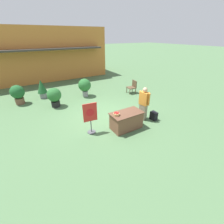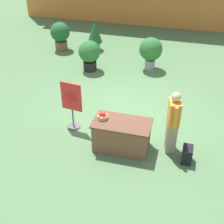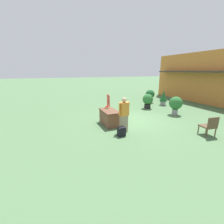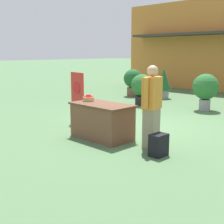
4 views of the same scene
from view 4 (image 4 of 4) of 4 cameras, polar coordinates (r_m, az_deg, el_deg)
ground_plane at (r=8.30m, az=4.28°, el=-2.47°), size 120.00×120.00×0.00m
display_table at (r=7.00m, az=-1.83°, el=-1.65°), size 1.44×0.79×0.79m
apple_basket at (r=7.32m, az=-4.30°, el=2.54°), size 0.27×0.27×0.16m
person_visitor at (r=6.30m, az=7.28°, el=1.05°), size 0.34×0.60×1.67m
backpack at (r=5.93m, az=8.51°, el=-5.99°), size 0.24×0.34×0.42m
poster_board at (r=8.38m, az=-6.34°, el=2.94°), size 0.59×0.36×1.39m
potted_plant_far_right at (r=10.73m, az=16.73°, el=4.21°), size 0.85×0.85×1.22m
potted_plant_near_left at (r=11.38m, az=5.53°, el=4.53°), size 0.80×0.80×1.13m
potted_plant_far_left at (r=13.71m, az=3.83°, el=5.76°), size 0.80×0.80×1.18m
potted_plant_near_right at (r=13.10m, az=9.44°, el=5.46°), size 0.62×0.62×1.24m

